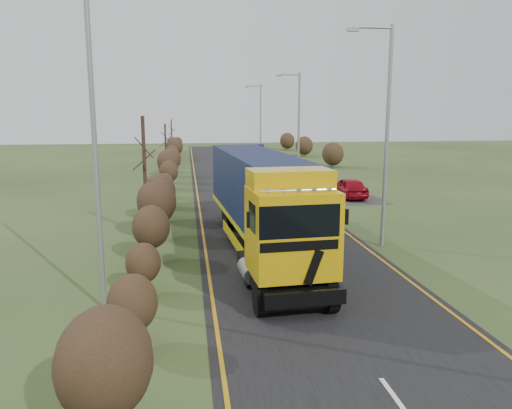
{
  "coord_description": "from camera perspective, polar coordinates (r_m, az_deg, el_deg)",
  "views": [
    {
      "loc": [
        -4.44,
        -20.85,
        6.27
      ],
      "look_at": [
        -1.32,
        1.57,
        2.03
      ],
      "focal_mm": 35.0,
      "sensor_mm": 36.0,
      "label": 1
    }
  ],
  "objects": [
    {
      "name": "car_blue_sedan",
      "position": [
        43.69,
        6.95,
        3.33
      ],
      "size": [
        1.87,
        4.84,
        1.57
      ],
      "primitive_type": "imported",
      "rotation": [
        0.0,
        0.0,
        3.1
      ],
      "color": "#0B0F40",
      "rests_on": "ground"
    },
    {
      "name": "streetlight_near",
      "position": [
        23.54,
        14.46,
        8.54
      ],
      "size": [
        2.12,
        0.2,
        10.02
      ],
      "color": "gray",
      "rests_on": "ground"
    },
    {
      "name": "car_red_hatchback",
      "position": [
        37.21,
        10.6,
        1.91
      ],
      "size": [
        1.79,
        4.42,
        1.5
      ],
      "primitive_type": "imported",
      "rotation": [
        0.0,
        0.0,
        3.14
      ],
      "color": "maroon",
      "rests_on": "ground"
    },
    {
      "name": "layby",
      "position": [
        42.75,
        7.0,
        2.12
      ],
      "size": [
        6.0,
        18.0,
        0.02
      ],
      "primitive_type": "cube",
      "color": "#2E2B29",
      "rests_on": "ground"
    },
    {
      "name": "warning_board",
      "position": [
        47.82,
        2.55,
        4.4
      ],
      "size": [
        0.7,
        0.11,
        1.83
      ],
      "color": "gray",
      "rests_on": "ground"
    },
    {
      "name": "speed_sign",
      "position": [
        37.31,
        5.54,
        3.54
      ],
      "size": [
        0.67,
        0.1,
        2.42
      ],
      "color": "gray",
      "rests_on": "ground"
    },
    {
      "name": "hedgerow",
      "position": [
        29.16,
        -10.88,
        1.25
      ],
      "size": [
        2.24,
        102.04,
        6.05
      ],
      "color": "black",
      "rests_on": "ground"
    },
    {
      "name": "streetlight_far",
      "position": [
        61.56,
        0.41,
        9.62
      ],
      "size": [
        2.0,
        0.19,
        9.42
      ],
      "color": "gray",
      "rests_on": "ground"
    },
    {
      "name": "lane_markings",
      "position": [
        31.49,
        0.34,
        -0.81
      ],
      "size": [
        7.52,
        116.0,
        0.01
      ],
      "color": "#C38512",
      "rests_on": "road"
    },
    {
      "name": "lorry",
      "position": [
        22.24,
        0.63,
        0.92
      ],
      "size": [
        3.53,
        16.1,
        4.44
      ],
      "rotation": [
        0.0,
        0.0,
        0.07
      ],
      "color": "black",
      "rests_on": "ground"
    },
    {
      "name": "road",
      "position": [
        31.79,
        0.26,
        -0.74
      ],
      "size": [
        8.0,
        120.0,
        0.02
      ],
      "primitive_type": "cube",
      "color": "black",
      "rests_on": "ground"
    },
    {
      "name": "streetlight_mid",
      "position": [
        40.87,
        4.74,
        8.96
      ],
      "size": [
        1.97,
        0.19,
        9.28
      ],
      "color": "gray",
      "rests_on": "ground"
    },
    {
      "name": "ground",
      "position": [
        22.22,
        3.95,
        -5.8
      ],
      "size": [
        160.0,
        160.0,
        0.0
      ],
      "primitive_type": "plane",
      "color": "#2E401B",
      "rests_on": "ground"
    },
    {
      "name": "left_pole",
      "position": [
        15.99,
        -18.01,
        7.36
      ],
      "size": [
        0.16,
        0.16,
        11.01
      ],
      "primitive_type": "cylinder",
      "color": "gray",
      "rests_on": "ground"
    }
  ]
}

